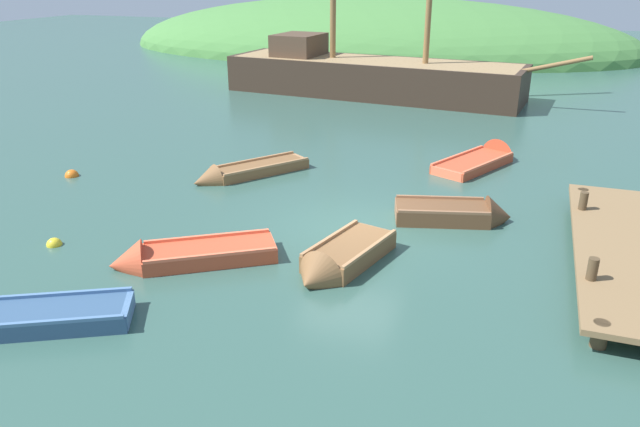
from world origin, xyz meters
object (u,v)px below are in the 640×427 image
at_px(rowboat_center, 183,258).
at_px(rowboat_near_dock, 339,262).
at_px(rowboat_far, 484,161).
at_px(buoy_orange, 72,176).
at_px(rowboat_portside, 459,215).
at_px(buoy_yellow, 54,245).
at_px(sailing_ship, 370,82).
at_px(rowboat_outer_left, 244,173).
at_px(rowboat_outer_right, 17,322).

distance_m(rowboat_center, rowboat_near_dock, 3.47).
distance_m(rowboat_far, buoy_orange, 13.41).
bearing_deg(rowboat_portside, buoy_yellow, -166.99).
xyz_separation_m(sailing_ship, rowboat_outer_left, (-0.22, -14.08, -0.58)).
distance_m(sailing_ship, rowboat_far, 12.16).
relative_size(buoy_yellow, buoy_orange, 0.84).
distance_m(sailing_ship, rowboat_near_dock, 19.57).
height_order(rowboat_near_dock, buoy_orange, rowboat_near_dock).
bearing_deg(sailing_ship, rowboat_far, -50.74).
relative_size(rowboat_far, buoy_orange, 9.33).
xyz_separation_m(rowboat_portside, buoy_orange, (-11.96, -0.43, -0.15)).
bearing_deg(buoy_yellow, buoy_orange, 126.38).
bearing_deg(rowboat_far, rowboat_portside, -156.20).
relative_size(rowboat_outer_left, rowboat_portside, 1.18).
distance_m(rowboat_far, rowboat_outer_right, 14.90).
bearing_deg(buoy_orange, rowboat_outer_left, 19.61).
height_order(sailing_ship, rowboat_outer_left, sailing_ship).
bearing_deg(rowboat_outer_left, sailing_ship, -145.66).
xyz_separation_m(rowboat_center, rowboat_near_dock, (3.34, 0.95, 0.04)).
bearing_deg(buoy_orange, rowboat_far, 25.68).
xyz_separation_m(rowboat_near_dock, buoy_orange, (-9.85, 3.13, -0.14)).
bearing_deg(sailing_ship, rowboat_portside, -61.34).
distance_m(rowboat_far, rowboat_portside, 5.38).
bearing_deg(rowboat_portside, rowboat_outer_left, 153.32).
bearing_deg(rowboat_near_dock, rowboat_far, -179.67).
height_order(rowboat_far, rowboat_near_dock, same).
xyz_separation_m(sailing_ship, rowboat_outer_right, (-0.25, -23.24, -0.57)).
xyz_separation_m(rowboat_outer_left, buoy_orange, (-5.10, -1.82, -0.09)).
height_order(rowboat_far, rowboat_portside, rowboat_portside).
bearing_deg(sailing_ship, rowboat_outer_left, -85.46).
bearing_deg(rowboat_far, sailing_ship, 58.93).
height_order(rowboat_outer_left, rowboat_near_dock, rowboat_near_dock).
bearing_deg(rowboat_center, rowboat_far, -152.87).
bearing_deg(buoy_orange, buoy_yellow, -53.62).
bearing_deg(buoy_yellow, rowboat_far, 48.57).
xyz_separation_m(buoy_yellow, buoy_orange, (-3.17, 4.30, 0.00)).
bearing_deg(rowboat_near_dock, rowboat_outer_right, -34.28).
xyz_separation_m(rowboat_far, rowboat_near_dock, (-2.23, -8.94, 0.06)).
xyz_separation_m(sailing_ship, rowboat_portside, (6.64, -15.47, -0.53)).
distance_m(rowboat_center, rowboat_portside, 7.07).
height_order(rowboat_near_dock, buoy_yellow, rowboat_near_dock).
xyz_separation_m(rowboat_outer_left, rowboat_outer_right, (-0.03, -9.16, 0.01)).
xyz_separation_m(rowboat_near_dock, buoy_yellow, (-6.69, -1.17, -0.14)).
relative_size(rowboat_near_dock, buoy_yellow, 8.64).
height_order(rowboat_far, buoy_orange, rowboat_far).
bearing_deg(rowboat_outer_left, rowboat_portside, 113.83).
relative_size(rowboat_outer_left, rowboat_near_dock, 1.19).
relative_size(sailing_ship, buoy_yellow, 49.47).
relative_size(rowboat_far, rowboat_portside, 1.27).
height_order(buoy_yellow, buoy_orange, buoy_orange).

